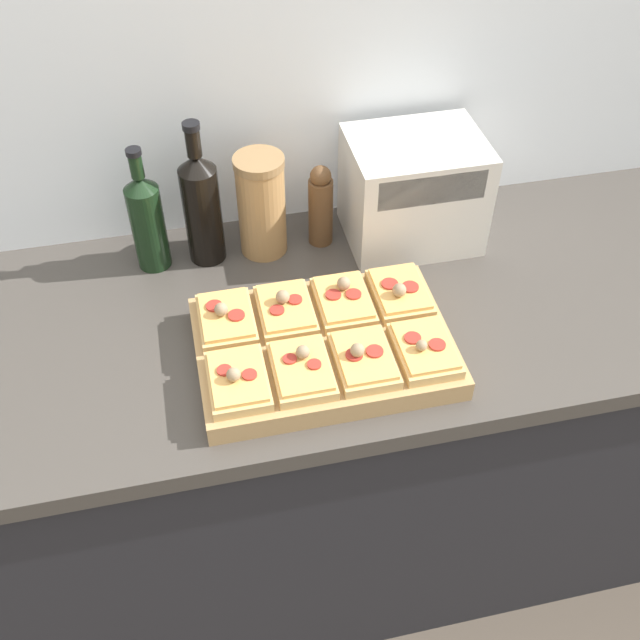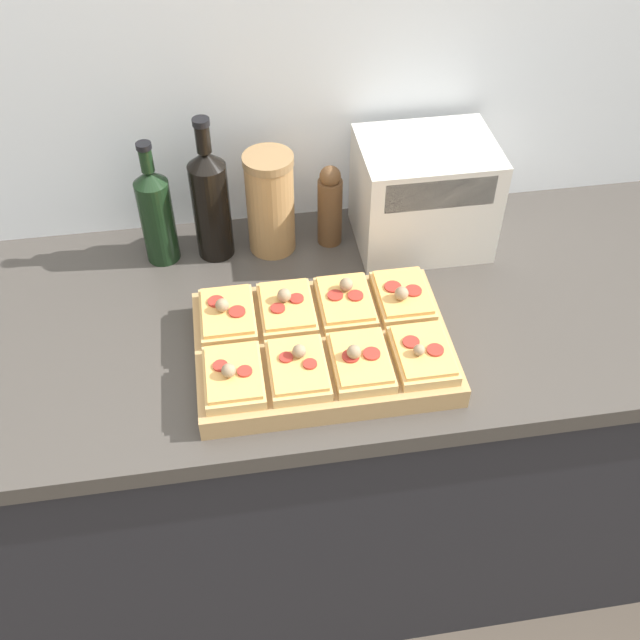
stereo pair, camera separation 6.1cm
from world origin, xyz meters
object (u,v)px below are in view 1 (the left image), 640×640
at_px(olive_oil_bottle, 147,220).
at_px(toaster_oven, 413,190).
at_px(cutting_board, 323,347).
at_px(grain_jar_tall, 261,205).
at_px(pepper_mill, 321,206).
at_px(wine_bottle, 202,206).

relative_size(olive_oil_bottle, toaster_oven, 0.92).
relative_size(cutting_board, olive_oil_bottle, 1.68).
distance_m(grain_jar_tall, pepper_mill, 0.13).
xyz_separation_m(wine_bottle, toaster_oven, (0.44, -0.02, -0.01)).
relative_size(olive_oil_bottle, grain_jar_tall, 1.22).
relative_size(grain_jar_tall, toaster_oven, 0.76).
height_order(cutting_board, pepper_mill, pepper_mill).
height_order(cutting_board, toaster_oven, toaster_oven).
relative_size(grain_jar_tall, pepper_mill, 1.20).
bearing_deg(olive_oil_bottle, pepper_mill, 0.00).
height_order(pepper_mill, toaster_oven, toaster_oven).
distance_m(grain_jar_tall, toaster_oven, 0.32).
xyz_separation_m(cutting_board, grain_jar_tall, (-0.06, 0.34, 0.09)).
xyz_separation_m(olive_oil_bottle, grain_jar_tall, (0.23, 0.00, -0.00)).
distance_m(cutting_board, olive_oil_bottle, 0.45).
height_order(grain_jar_tall, toaster_oven, toaster_oven).
bearing_deg(pepper_mill, cutting_board, -101.58).
bearing_deg(pepper_mill, toaster_oven, -6.57).
bearing_deg(wine_bottle, grain_jar_tall, 0.00).
relative_size(wine_bottle, pepper_mill, 1.69).
xyz_separation_m(grain_jar_tall, toaster_oven, (0.32, -0.02, 0.00)).
xyz_separation_m(grain_jar_tall, pepper_mill, (0.13, 0.00, -0.02)).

